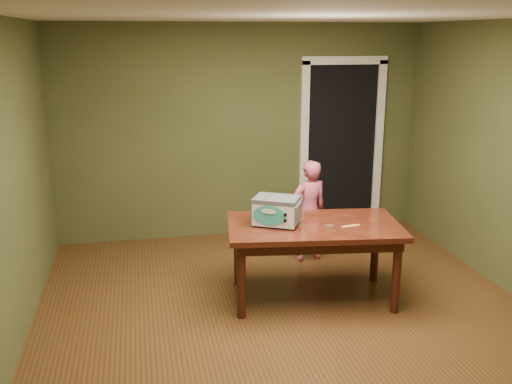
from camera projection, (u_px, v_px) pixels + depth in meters
floor at (294, 326)px, 4.97m from camera, size 5.00×5.00×0.00m
room_shell at (297, 132)px, 4.52m from camera, size 4.52×5.02×2.61m
doorway at (333, 144)px, 7.57m from camera, size 1.10×0.66×2.25m
dining_table at (314, 234)px, 5.34m from camera, size 1.71×1.10×0.75m
toy_oven at (276, 210)px, 5.25m from camera, size 0.50×0.44×0.26m
baking_pan at (330, 226)px, 5.21m from camera, size 0.10×0.10×0.02m
spatula at (351, 226)px, 5.24m from camera, size 0.18×0.05×0.01m
child at (309, 211)px, 6.29m from camera, size 0.46×0.35×1.14m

